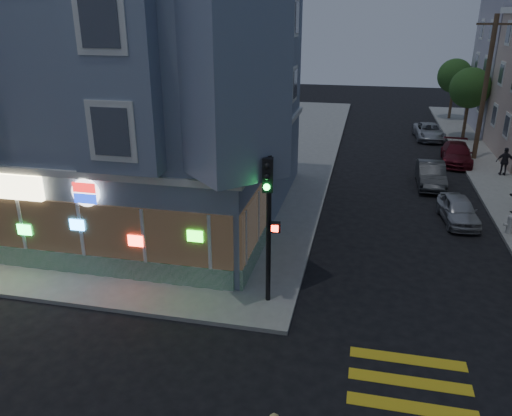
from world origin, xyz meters
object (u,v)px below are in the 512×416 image
(utility_pole, at_px, (485,87))
(fire_hydrant, at_px, (510,223))
(street_tree_near, at_px, (470,88))
(parked_car_b, at_px, (431,175))
(parked_car_c, at_px, (457,154))
(pedestrian_b, at_px, (505,162))
(parked_car_a, at_px, (458,210))
(parked_car_d, at_px, (429,132))
(traffic_signal, at_px, (269,207))
(street_tree_far, at_px, (455,76))

(utility_pole, xyz_separation_m, fire_hydrant, (-0.70, -12.69, -4.18))
(street_tree_near, distance_m, parked_car_b, 13.20)
(parked_car_c, bearing_deg, parked_car_b, -107.57)
(pedestrian_b, xyz_separation_m, parked_car_a, (-3.67, -7.83, -0.37))
(street_tree_near, distance_m, parked_car_d, 4.25)
(utility_pole, relative_size, fire_hydrant, 10.23)
(street_tree_near, distance_m, fire_hydrant, 19.00)
(traffic_signal, bearing_deg, parked_car_a, 42.25)
(street_tree_far, distance_m, parked_car_b, 20.84)
(parked_car_a, distance_m, fire_hydrant, 2.32)
(traffic_signal, bearing_deg, utility_pole, 55.25)
(parked_car_a, bearing_deg, pedestrian_b, 59.19)
(parked_car_c, xyz_separation_m, traffic_signal, (-8.62, -19.39, 2.89))
(pedestrian_b, distance_m, parked_car_c, 3.46)
(parked_car_d, bearing_deg, parked_car_b, -98.36)
(street_tree_far, bearing_deg, street_tree_near, -90.00)
(street_tree_far, bearing_deg, parked_car_a, -96.43)
(fire_hydrant, bearing_deg, parked_car_d, 95.32)
(parked_car_c, height_order, traffic_signal, traffic_signal)
(utility_pole, height_order, fire_hydrant, utility_pole)
(traffic_signal, bearing_deg, pedestrian_b, 48.13)
(parked_car_d, bearing_deg, street_tree_near, 6.10)
(utility_pole, bearing_deg, street_tree_near, 88.09)
(street_tree_far, relative_size, parked_car_b, 1.29)
(utility_pole, xyz_separation_m, parked_car_b, (-3.40, -6.27, -4.12))
(parked_car_d, height_order, fire_hydrant, parked_car_d)
(street_tree_near, distance_m, pedestrian_b, 10.11)
(pedestrian_b, bearing_deg, street_tree_near, -85.94)
(street_tree_far, distance_m, fire_hydrant, 26.91)
(street_tree_far, relative_size, parked_car_c, 1.19)
(parked_car_b, bearing_deg, traffic_signal, -114.31)
(utility_pole, relative_size, parked_car_a, 2.51)
(parked_car_c, bearing_deg, pedestrian_b, -43.72)
(street_tree_far, height_order, pedestrian_b, street_tree_far)
(utility_pole, xyz_separation_m, parked_car_a, (-2.67, -11.47, -4.19))
(traffic_signal, bearing_deg, street_tree_near, 60.18)
(parked_car_a, relative_size, fire_hydrant, 4.07)
(parked_car_d, bearing_deg, parked_car_c, -84.11)
(parked_car_d, bearing_deg, fire_hydrant, -88.20)
(street_tree_near, xyz_separation_m, fire_hydrant, (-0.90, -18.69, -3.32))
(utility_pole, distance_m, parked_car_b, 8.24)
(parked_car_a, distance_m, parked_car_d, 17.03)
(parked_car_b, height_order, traffic_signal, traffic_signal)
(street_tree_near, distance_m, traffic_signal, 28.33)
(street_tree_far, height_order, parked_car_d, street_tree_far)
(parked_car_a, height_order, parked_car_d, parked_car_a)
(parked_car_c, bearing_deg, utility_pole, 43.86)
(fire_hydrant, bearing_deg, parked_car_b, 112.81)
(parked_car_b, xyz_separation_m, parked_car_c, (2.10, 5.20, -0.03))
(fire_hydrant, bearing_deg, pedestrian_b, 79.36)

